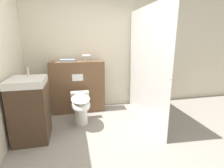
% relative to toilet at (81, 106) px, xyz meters
% --- Properties ---
extents(ground_plane, '(12.00, 12.00, 0.00)m').
position_rel_toilet_xyz_m(ground_plane, '(0.45, -1.01, -0.37)').
color(ground_plane, gray).
extents(wall_back, '(8.00, 0.06, 2.50)m').
position_rel_toilet_xyz_m(wall_back, '(0.45, 0.92, 0.88)').
color(wall_back, beige).
rests_on(wall_back, ground_plane).
extents(partition_panel, '(1.13, 0.29, 1.10)m').
position_rel_toilet_xyz_m(partition_panel, '(-0.02, 0.65, 0.18)').
color(partition_panel, brown).
rests_on(partition_panel, ground_plane).
extents(shower_glass, '(0.04, 1.82, 2.13)m').
position_rel_toilet_xyz_m(shower_glass, '(1.23, -0.02, 0.70)').
color(shower_glass, silver).
rests_on(shower_glass, ground_plane).
extents(toilet, '(0.35, 0.68, 0.56)m').
position_rel_toilet_xyz_m(toilet, '(0.00, 0.00, 0.00)').
color(toilet, white).
rests_on(toilet, ground_plane).
extents(sink_vanity, '(0.52, 0.57, 1.14)m').
position_rel_toilet_xyz_m(sink_vanity, '(-0.78, -0.31, 0.13)').
color(sink_vanity, '#473323').
rests_on(sink_vanity, ground_plane).
extents(hair_drier, '(0.18, 0.06, 0.15)m').
position_rel_toilet_xyz_m(hair_drier, '(0.19, 0.61, 0.84)').
color(hair_drier, '#B7B7BC').
rests_on(hair_drier, partition_panel).
extents(folded_towel, '(0.29, 0.15, 0.05)m').
position_rel_toilet_xyz_m(folded_towel, '(-0.20, 0.67, 0.76)').
color(folded_towel, '#8C9EAD').
rests_on(folded_towel, partition_panel).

